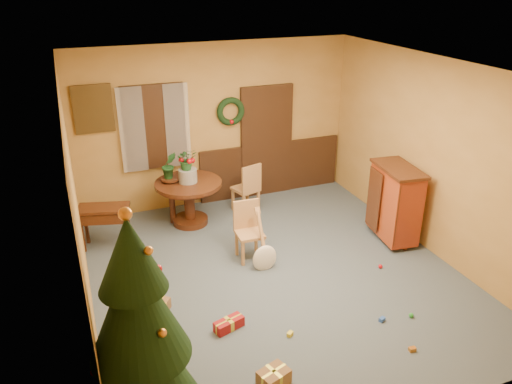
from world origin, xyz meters
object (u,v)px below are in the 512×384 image
chair_near (248,228)px  writing_desk (104,217)px  dining_table (189,195)px  christmas_tree (141,343)px  sideboard (395,201)px

chair_near → writing_desk: bearing=151.4°
dining_table → christmas_tree: (-1.41, -4.11, 0.60)m
chair_near → christmas_tree: bearing=-125.6°
dining_table → christmas_tree: bearing=-108.9°
dining_table → sideboard: sideboard is taller
chair_near → christmas_tree: 3.43m
dining_table → sideboard: bearing=-30.4°
dining_table → christmas_tree: 4.38m
dining_table → chair_near: bearing=-67.9°
dining_table → sideboard: 3.35m
dining_table → writing_desk: size_ratio=1.32×
chair_near → writing_desk: chair_near is taller
dining_table → sideboard: (2.89, -1.70, 0.13)m
dining_table → christmas_tree: size_ratio=0.47×
dining_table → writing_desk: (-1.41, -0.29, -0.02)m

